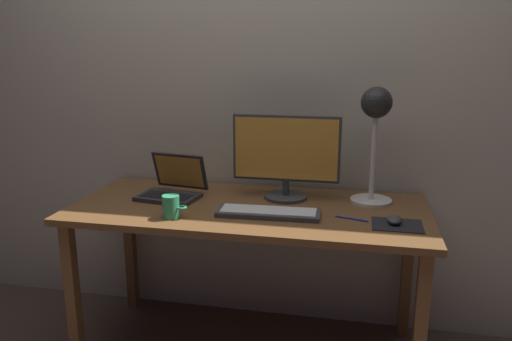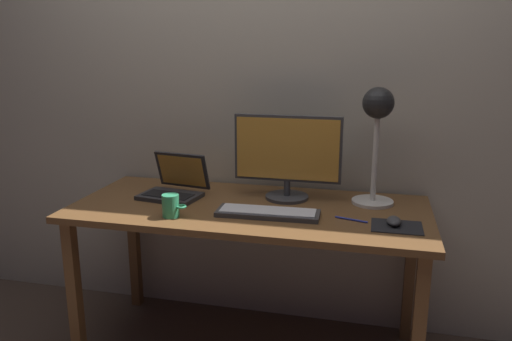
{
  "view_description": "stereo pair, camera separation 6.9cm",
  "coord_description": "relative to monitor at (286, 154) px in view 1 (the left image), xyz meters",
  "views": [
    {
      "loc": [
        0.47,
        -2.1,
        1.45
      ],
      "look_at": [
        0.04,
        -0.05,
        0.92
      ],
      "focal_mm": 35.08,
      "sensor_mm": 36.0,
      "label": 1
    },
    {
      "loc": [
        0.54,
        -2.09,
        1.45
      ],
      "look_at": [
        0.04,
        -0.05,
        0.92
      ],
      "focal_mm": 35.08,
      "sensor_mm": 36.0,
      "label": 2
    }
  ],
  "objects": [
    {
      "name": "desk",
      "position": [
        -0.15,
        -0.15,
        -0.29
      ],
      "size": [
        1.6,
        0.7,
        0.74
      ],
      "color": "brown",
      "rests_on": "ground"
    },
    {
      "name": "mousepad",
      "position": [
        0.5,
        -0.28,
        -0.21
      ],
      "size": [
        0.2,
        0.16,
        0.0
      ],
      "primitive_type": "cube",
      "color": "black",
      "rests_on": "desk"
    },
    {
      "name": "laptop",
      "position": [
        -0.53,
        -0.07,
        -0.16
      ],
      "size": [
        0.31,
        0.28,
        0.2
      ],
      "color": "#28282B",
      "rests_on": "desk"
    },
    {
      "name": "monitor",
      "position": [
        0.0,
        0.0,
        0.0
      ],
      "size": [
        0.5,
        0.2,
        0.4
      ],
      "color": "#38383A",
      "rests_on": "desk"
    },
    {
      "name": "mouse",
      "position": [
        0.48,
        -0.26,
        -0.19
      ],
      "size": [
        0.06,
        0.1,
        0.03
      ],
      "primitive_type": "ellipsoid",
      "color": "#38383A",
      "rests_on": "mousepad"
    },
    {
      "name": "keyboard_main",
      "position": [
        -0.04,
        -0.26,
        -0.2
      ],
      "size": [
        0.44,
        0.16,
        0.03
      ],
      "color": "#38383A",
      "rests_on": "desk"
    },
    {
      "name": "coffee_mug",
      "position": [
        -0.43,
        -0.37,
        -0.17
      ],
      "size": [
        0.11,
        0.07,
        0.1
      ],
      "color": "#339966",
      "rests_on": "desk"
    },
    {
      "name": "desk_lamp",
      "position": [
        0.4,
        0.02,
        0.16
      ],
      "size": [
        0.19,
        0.19,
        0.53
      ],
      "color": "beige",
      "rests_on": "desk"
    },
    {
      "name": "back_wall",
      "position": [
        -0.15,
        0.25,
        0.35
      ],
      "size": [
        4.8,
        0.06,
        2.6
      ],
      "primitive_type": "cube",
      "color": "#B2A893",
      "rests_on": "ground"
    },
    {
      "name": "pen",
      "position": [
        0.31,
        -0.24,
        -0.21
      ],
      "size": [
        0.14,
        0.05,
        0.01
      ],
      "primitive_type": "cylinder",
      "rotation": [
        0.0,
        1.57,
        -0.28
      ],
      "color": "#2633A5",
      "rests_on": "desk"
    }
  ]
}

